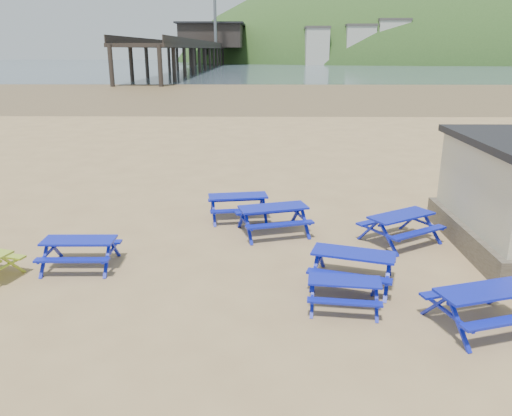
{
  "coord_description": "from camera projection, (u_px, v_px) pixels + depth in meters",
  "views": [
    {
      "loc": [
        1.26,
        -12.39,
        5.43
      ],
      "look_at": [
        1.05,
        1.5,
        1.0
      ],
      "focal_mm": 35.0,
      "sensor_mm": 36.0,
      "label": 1
    }
  ],
  "objects": [
    {
      "name": "ground",
      "position": [
        216.0,
        260.0,
        13.47
      ],
      "size": [
        400.0,
        400.0,
        0.0
      ],
      "primitive_type": "plane",
      "color": "tan",
      "rests_on": "ground"
    },
    {
      "name": "wet_sand",
      "position": [
        254.0,
        92.0,
        65.86
      ],
      "size": [
        400.0,
        400.0,
        0.0
      ],
      "primitive_type": "plane",
      "color": "brown",
      "rests_on": "ground"
    },
    {
      "name": "sea",
      "position": [
        260.0,
        65.0,
        175.4
      ],
      "size": [
        400.0,
        400.0,
        0.0
      ],
      "primitive_type": "plane",
      "color": "#455763",
      "rests_on": "ground"
    },
    {
      "name": "picnic_table_blue_a",
      "position": [
        238.0,
        207.0,
        16.66
      ],
      "size": [
        2.15,
        1.85,
        0.81
      ],
      "rotation": [
        0.0,
        0.0,
        0.16
      ],
      "color": "#1813B2",
      "rests_on": "ground"
    },
    {
      "name": "picnic_table_blue_b",
      "position": [
        273.0,
        220.0,
        15.3
      ],
      "size": [
        2.44,
        2.17,
        0.87
      ],
      "rotation": [
        0.0,
        0.0,
        0.28
      ],
      "color": "#1813B2",
      "rests_on": "ground"
    },
    {
      "name": "picnic_table_blue_c",
      "position": [
        400.0,
        228.0,
        14.62
      ],
      "size": [
        2.58,
        2.45,
        0.85
      ],
      "rotation": [
        0.0,
        0.0,
        0.56
      ],
      "color": "#1813B2",
      "rests_on": "ground"
    },
    {
      "name": "picnic_table_blue_d",
      "position": [
        80.0,
        253.0,
        12.92
      ],
      "size": [
        1.86,
        1.51,
        0.77
      ],
      "rotation": [
        0.0,
        0.0,
        0.02
      ],
      "color": "#1813B2",
      "rests_on": "ground"
    },
    {
      "name": "picnic_table_blue_e",
      "position": [
        483.0,
        308.0,
        10.13
      ],
      "size": [
        2.34,
        2.08,
        0.82
      ],
      "rotation": [
        0.0,
        0.0,
        0.3
      ],
      "color": "#1813B2",
      "rests_on": "ground"
    },
    {
      "name": "picnic_table_blue_f",
      "position": [
        344.0,
        293.0,
        10.92
      ],
      "size": [
        1.71,
        1.44,
        0.66
      ],
      "rotation": [
        0.0,
        0.0,
        -0.12
      ],
      "color": "#1813B2",
      "rests_on": "ground"
    },
    {
      "name": "pier",
      "position": [
        211.0,
        49.0,
        181.84
      ],
      "size": [
        24.0,
        220.0,
        39.29
      ],
      "color": "black",
      "rests_on": "ground"
    },
    {
      "name": "headland_town",
      "position": [
        453.0,
        83.0,
        233.96
      ],
      "size": [
        264.0,
        144.0,
        108.0
      ],
      "color": "#2D4C1E",
      "rests_on": "ground"
    },
    {
      "name": "picnic_table_blue_g",
      "position": [
        352.0,
        268.0,
        11.99
      ],
      "size": [
        2.32,
        2.07,
        0.81
      ],
      "rotation": [
        0.0,
        0.0,
        -0.3
      ],
      "color": "#1813B2",
      "rests_on": "ground"
    }
  ]
}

